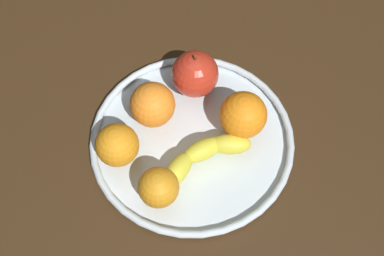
{
  "coord_description": "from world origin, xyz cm",
  "views": [
    {
      "loc": [
        18.36,
        34.91,
        74.57
      ],
      "look_at": [
        0.0,
        0.0,
        4.8
      ],
      "focal_mm": 46.85,
      "sensor_mm": 36.0,
      "label": 1
    }
  ],
  "objects_px": {
    "apple": "(195,74)",
    "orange_front_left": "(153,105)",
    "orange_front_right": "(159,187)",
    "orange_back_left": "(117,145)",
    "orange_back_right": "(243,115)",
    "fruit_bowl": "(192,139)",
    "banana": "(201,156)"
  },
  "relations": [
    {
      "from": "apple",
      "to": "orange_front_left",
      "type": "bearing_deg",
      "value": 12.76
    },
    {
      "from": "apple",
      "to": "orange_front_left",
      "type": "relative_size",
      "value": 1.17
    },
    {
      "from": "apple",
      "to": "orange_front_right",
      "type": "relative_size",
      "value": 1.4
    },
    {
      "from": "orange_back_left",
      "to": "orange_front_right",
      "type": "bearing_deg",
      "value": 105.94
    },
    {
      "from": "apple",
      "to": "orange_front_right",
      "type": "height_order",
      "value": "apple"
    },
    {
      "from": "orange_front_right",
      "to": "orange_back_left",
      "type": "height_order",
      "value": "orange_back_left"
    },
    {
      "from": "orange_back_right",
      "to": "fruit_bowl",
      "type": "bearing_deg",
      "value": -14.78
    },
    {
      "from": "banana",
      "to": "orange_back_right",
      "type": "distance_m",
      "value": 0.09
    },
    {
      "from": "orange_front_right",
      "to": "orange_back_right",
      "type": "bearing_deg",
      "value": -165.05
    },
    {
      "from": "fruit_bowl",
      "to": "orange_front_left",
      "type": "bearing_deg",
      "value": -59.27
    },
    {
      "from": "orange_front_right",
      "to": "apple",
      "type": "bearing_deg",
      "value": -133.06
    },
    {
      "from": "fruit_bowl",
      "to": "orange_back_right",
      "type": "bearing_deg",
      "value": 165.22
    },
    {
      "from": "apple",
      "to": "orange_front_left",
      "type": "distance_m",
      "value": 0.09
    },
    {
      "from": "orange_back_right",
      "to": "orange_front_right",
      "type": "distance_m",
      "value": 0.18
    },
    {
      "from": "orange_front_left",
      "to": "apple",
      "type": "bearing_deg",
      "value": -167.24
    },
    {
      "from": "orange_front_right",
      "to": "orange_back_left",
      "type": "distance_m",
      "value": 0.1
    },
    {
      "from": "banana",
      "to": "orange_back_right",
      "type": "height_order",
      "value": "orange_back_right"
    },
    {
      "from": "banana",
      "to": "orange_front_right",
      "type": "relative_size",
      "value": 2.75
    },
    {
      "from": "banana",
      "to": "apple",
      "type": "relative_size",
      "value": 1.97
    },
    {
      "from": "banana",
      "to": "orange_back_right",
      "type": "xyz_separation_m",
      "value": [
        -0.09,
        -0.02,
        0.02
      ]
    },
    {
      "from": "orange_back_right",
      "to": "orange_back_left",
      "type": "bearing_deg",
      "value": -13.07
    },
    {
      "from": "banana",
      "to": "orange_back_left",
      "type": "relative_size",
      "value": 2.5
    },
    {
      "from": "orange_front_left",
      "to": "orange_back_right",
      "type": "bearing_deg",
      "value": 144.28
    },
    {
      "from": "fruit_bowl",
      "to": "orange_back_left",
      "type": "bearing_deg",
      "value": -11.88
    },
    {
      "from": "orange_back_right",
      "to": "apple",
      "type": "bearing_deg",
      "value": -73.81
    },
    {
      "from": "fruit_bowl",
      "to": "orange_back_left",
      "type": "xyz_separation_m",
      "value": [
        0.12,
        -0.03,
        0.04
      ]
    },
    {
      "from": "orange_front_left",
      "to": "orange_back_left",
      "type": "height_order",
      "value": "orange_front_left"
    },
    {
      "from": "orange_front_left",
      "to": "orange_back_left",
      "type": "relative_size",
      "value": 1.08
    },
    {
      "from": "apple",
      "to": "orange_back_left",
      "type": "height_order",
      "value": "apple"
    },
    {
      "from": "banana",
      "to": "orange_front_left",
      "type": "relative_size",
      "value": 2.31
    },
    {
      "from": "fruit_bowl",
      "to": "orange_front_right",
      "type": "height_order",
      "value": "orange_front_right"
    },
    {
      "from": "fruit_bowl",
      "to": "orange_back_left",
      "type": "relative_size",
      "value": 4.91
    }
  ]
}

